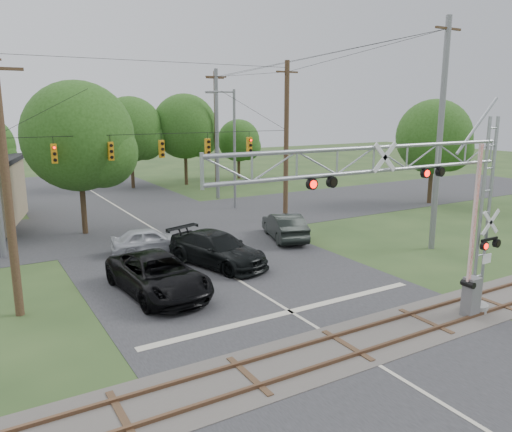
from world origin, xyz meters
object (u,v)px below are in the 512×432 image
crossing_gantry (422,202)px  streetlight (232,143)px  pickup_black (158,275)px  car_dark (217,249)px  traffic_signal_span (175,147)px  sedan_silver (149,240)px

crossing_gantry → streetlight: 24.65m
crossing_gantry → pickup_black: 11.77m
car_dark → pickup_black: bearing=-167.9°
traffic_signal_span → car_dark: bearing=-95.6°
car_dark → streetlight: bearing=40.9°
pickup_black → traffic_signal_span: bearing=58.9°
car_dark → sedan_silver: bearing=101.6°
traffic_signal_span → streetlight: bearing=38.6°
traffic_signal_span → sedan_silver: bearing=-133.9°
crossing_gantry → sedan_silver: 16.55m
pickup_black → streetlight: (12.05, 15.43, 4.51)m
streetlight → traffic_signal_span: bearing=-141.4°
crossing_gantry → sedan_silver: bearing=108.3°
crossing_gantry → streetlight: size_ratio=1.32×
pickup_black → streetlight: 20.09m
traffic_signal_span → streetlight: (7.18, 5.73, -0.34)m
crossing_gantry → traffic_signal_span: 18.49m
sedan_silver → streetlight: (10.23, 8.90, 4.67)m
crossing_gantry → traffic_signal_span: size_ratio=0.66×
car_dark → streetlight: (7.90, 13.03, 4.53)m
traffic_signal_span → sedan_silver: traffic_signal_span is taller
streetlight → car_dark: bearing=-121.2°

